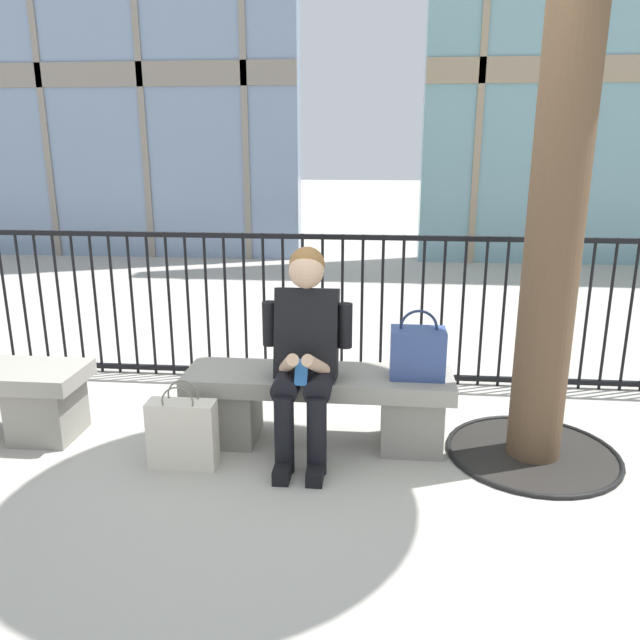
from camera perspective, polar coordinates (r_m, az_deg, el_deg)
name	(u,v)px	position (r m, az deg, el deg)	size (l,w,h in m)	color
ground_plane	(318,441)	(3.90, -0.15, -11.08)	(60.00, 60.00, 0.00)	#B2ADA3
stone_bench	(318,401)	(3.78, -0.15, -7.41)	(1.60, 0.44, 0.45)	gray
seated_person_with_phone	(305,347)	(3.54, -1.35, -2.53)	(0.52, 0.66, 1.21)	black
handbag_on_bench	(418,352)	(3.65, 8.95, -2.93)	(0.31, 0.19, 0.41)	#33477F
shopping_bag	(183,433)	(3.62, -12.50, -10.11)	(0.38, 0.14, 0.50)	beige
plaza_railing	(332,308)	(4.68, 1.13, 1.07)	(8.50, 0.04, 1.13)	black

